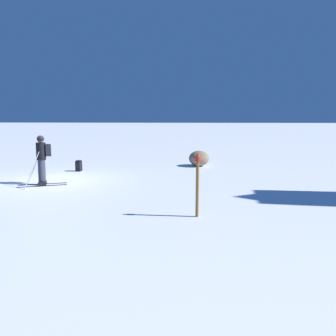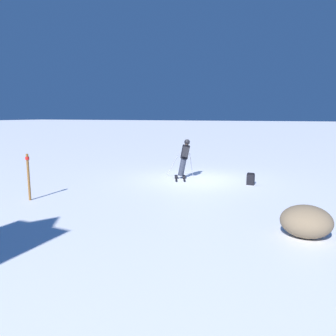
{
  "view_description": "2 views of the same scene",
  "coord_description": "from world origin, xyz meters",
  "px_view_note": "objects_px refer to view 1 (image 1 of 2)",
  "views": [
    {
      "loc": [
        12.06,
        5.57,
        2.45
      ],
      "look_at": [
        2.09,
        4.74,
        0.91
      ],
      "focal_mm": 35.0,
      "sensor_mm": 36.0,
      "label": 1
    },
    {
      "loc": [
        -4.41,
        13.93,
        2.89
      ],
      "look_at": [
        -0.28,
        3.89,
        1.13
      ],
      "focal_mm": 35.0,
      "sensor_mm": 36.0,
      "label": 2
    }
  ],
  "objects_px": {
    "spare_backpack": "(79,166)",
    "exposed_boulder_0": "(199,158)",
    "skier": "(42,157)",
    "trail_marker": "(197,182)"
  },
  "relations": [
    {
      "from": "exposed_boulder_0",
      "to": "trail_marker",
      "type": "height_order",
      "value": "trail_marker"
    },
    {
      "from": "spare_backpack",
      "to": "trail_marker",
      "type": "height_order",
      "value": "trail_marker"
    },
    {
      "from": "skier",
      "to": "exposed_boulder_0",
      "type": "xyz_separation_m",
      "value": [
        -5.14,
        5.82,
        -0.63
      ]
    },
    {
      "from": "spare_backpack",
      "to": "trail_marker",
      "type": "xyz_separation_m",
      "value": [
        6.63,
        5.43,
        0.65
      ]
    },
    {
      "from": "skier",
      "to": "trail_marker",
      "type": "bearing_deg",
      "value": 35.63
    },
    {
      "from": "skier",
      "to": "spare_backpack",
      "type": "distance_m",
      "value": 3.14
    },
    {
      "from": "skier",
      "to": "trail_marker",
      "type": "distance_m",
      "value": 6.73
    },
    {
      "from": "spare_backpack",
      "to": "exposed_boulder_0",
      "type": "height_order",
      "value": "exposed_boulder_0"
    },
    {
      "from": "exposed_boulder_0",
      "to": "skier",
      "type": "bearing_deg",
      "value": -48.5
    },
    {
      "from": "exposed_boulder_0",
      "to": "trail_marker",
      "type": "xyz_separation_m",
      "value": [
        8.74,
        -0.13,
        0.5
      ]
    }
  ]
}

